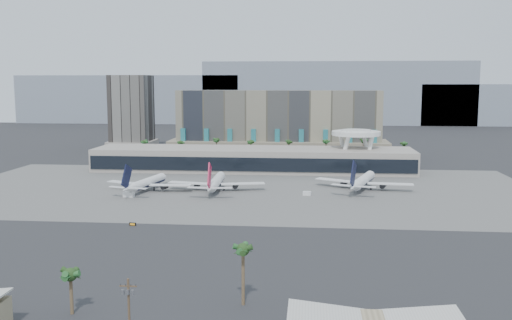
# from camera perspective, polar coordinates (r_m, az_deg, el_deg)

# --- Properties ---
(ground) EXTENTS (900.00, 900.00, 0.00)m
(ground) POSITION_cam_1_polar(r_m,az_deg,el_deg) (200.07, -3.46, -5.85)
(ground) COLOR #232326
(ground) RESTS_ON ground
(apron_pad) EXTENTS (260.00, 130.00, 0.06)m
(apron_pad) POSITION_cam_1_polar(r_m,az_deg,el_deg) (253.33, -1.54, -2.93)
(apron_pad) COLOR #5B5B59
(apron_pad) RESTS_ON ground
(mountain_ridge) EXTENTS (680.00, 60.00, 70.00)m
(mountain_ridge) POSITION_cam_1_polar(r_m,az_deg,el_deg) (662.30, 5.24, 6.26)
(mountain_ridge) COLOR gray
(mountain_ridge) RESTS_ON ground
(hotel) EXTENTS (140.00, 30.00, 42.00)m
(hotel) POSITION_cam_1_polar(r_m,az_deg,el_deg) (368.30, 2.25, 3.06)
(hotel) COLOR gray
(hotel) RESTS_ON ground
(office_tower) EXTENTS (30.00, 30.00, 52.00)m
(office_tower) POSITION_cam_1_polar(r_m,az_deg,el_deg) (412.32, -12.31, 4.24)
(office_tower) COLOR black
(office_tower) RESTS_ON ground
(terminal) EXTENTS (170.00, 32.50, 14.50)m
(terminal) POSITION_cam_1_polar(r_m,az_deg,el_deg) (306.13, -0.30, 0.16)
(terminal) COLOR #B0A59A
(terminal) RESTS_ON ground
(saucer_structure) EXTENTS (26.00, 26.00, 21.89)m
(saucer_structure) POSITION_cam_1_polar(r_m,az_deg,el_deg) (310.39, 9.97, 2.37)
(saucer_structure) COLOR white
(saucer_structure) RESTS_ON ground
(palm_row) EXTENTS (157.80, 2.80, 13.10)m
(palm_row) POSITION_cam_1_polar(r_m,az_deg,el_deg) (339.85, 1.46, 1.60)
(palm_row) COLOR brown
(palm_row) RESTS_ON ground
(utility_pole) EXTENTS (3.20, 0.85, 12.00)m
(utility_pole) POSITION_cam_1_polar(r_m,az_deg,el_deg) (108.87, -12.62, -13.94)
(utility_pole) COLOR #4C3826
(utility_pole) RESTS_ON ground
(airliner_left) EXTENTS (39.43, 40.96, 14.26)m
(airliner_left) POSITION_cam_1_polar(r_m,az_deg,el_deg) (253.31, -10.88, -2.25)
(airliner_left) COLOR white
(airliner_left) RESTS_ON ground
(airliner_centre) EXTENTS (42.98, 44.25, 15.27)m
(airliner_centre) POSITION_cam_1_polar(r_m,az_deg,el_deg) (249.43, -4.03, -2.22)
(airliner_centre) COLOR white
(airliner_centre) RESTS_ON ground
(airliner_right) EXTENTS (42.41, 43.92, 15.62)m
(airliner_right) POSITION_cam_1_polar(r_m,az_deg,el_deg) (255.88, 10.62, -2.06)
(airliner_right) COLOR white
(airliner_right) RESTS_ON ground
(service_vehicle_a) EXTENTS (4.70, 2.82, 2.16)m
(service_vehicle_a) POSITION_cam_1_polar(r_m,az_deg,el_deg) (241.33, -12.62, -3.40)
(service_vehicle_a) COLOR silver
(service_vehicle_a) RESTS_ON ground
(service_vehicle_b) EXTENTS (3.65, 2.48, 1.73)m
(service_vehicle_b) POSITION_cam_1_polar(r_m,az_deg,el_deg) (240.06, 5.12, -3.35)
(service_vehicle_b) COLOR silver
(service_vehicle_b) RESTS_ON ground
(taxiway_sign) EXTENTS (2.36, 0.69, 1.07)m
(taxiway_sign) POSITION_cam_1_polar(r_m,az_deg,el_deg) (193.91, -12.24, -6.29)
(taxiway_sign) COLOR black
(taxiway_sign) RESTS_ON ground
(near_palm_a) EXTENTS (6.00, 6.00, 9.76)m
(near_palm_a) POSITION_cam_1_polar(r_m,az_deg,el_deg) (124.24, -18.04, -11.45)
(near_palm_a) COLOR brown
(near_palm_a) RESTS_ON ground
(near_palm_b) EXTENTS (6.00, 6.00, 13.58)m
(near_palm_b) POSITION_cam_1_polar(r_m,az_deg,el_deg) (121.80, -1.30, -9.60)
(near_palm_b) COLOR brown
(near_palm_b) RESTS_ON ground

